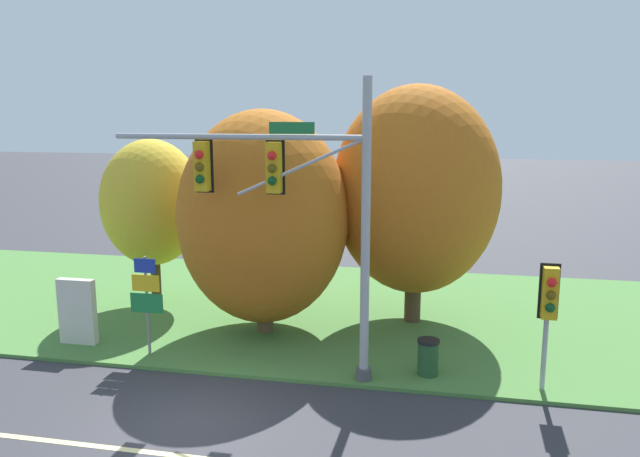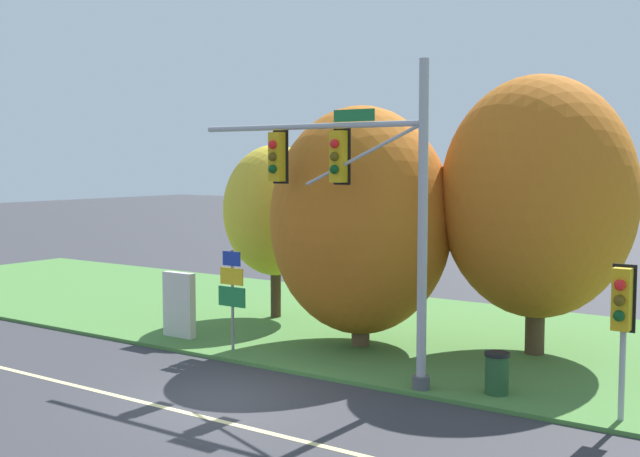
{
  "view_description": "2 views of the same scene",
  "coord_description": "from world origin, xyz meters",
  "px_view_note": "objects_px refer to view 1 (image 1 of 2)",
  "views": [
    {
      "loc": [
        5.19,
        -11.64,
        6.68
      ],
      "look_at": [
        1.87,
        4.65,
        3.54
      ],
      "focal_mm": 35.0,
      "sensor_mm": 36.0,
      "label": 1
    },
    {
      "loc": [
        11.55,
        -13.02,
        5.21
      ],
      "look_at": [
        -0.37,
        4.21,
        3.47
      ],
      "focal_mm": 45.0,
      "sensor_mm": 36.0,
      "label": 2
    }
  ],
  "objects_px": {
    "pedestrian_signal_near_kerb": "(549,301)",
    "info_kiosk": "(77,312)",
    "traffic_signal_mast": "(296,200)",
    "trash_bin": "(428,357)",
    "tree_left_of_mast": "(263,217)",
    "route_sign_post": "(146,295)",
    "tree_behind_signpost": "(416,190)",
    "tree_nearest_road": "(152,203)"
  },
  "relations": [
    {
      "from": "pedestrian_signal_near_kerb",
      "to": "info_kiosk",
      "type": "xyz_separation_m",
      "value": [
        -12.63,
        0.68,
        -1.32
      ]
    },
    {
      "from": "traffic_signal_mast",
      "to": "trash_bin",
      "type": "relative_size",
      "value": 7.93
    },
    {
      "from": "tree_left_of_mast",
      "to": "trash_bin",
      "type": "bearing_deg",
      "value": -24.9
    },
    {
      "from": "pedestrian_signal_near_kerb",
      "to": "route_sign_post",
      "type": "xyz_separation_m",
      "value": [
        -10.28,
        0.32,
        -0.57
      ]
    },
    {
      "from": "tree_behind_signpost",
      "to": "info_kiosk",
      "type": "xyz_separation_m",
      "value": [
        -9.29,
        -3.91,
        -3.24
      ]
    },
    {
      "from": "tree_behind_signpost",
      "to": "tree_nearest_road",
      "type": "bearing_deg",
      "value": 179.29
    },
    {
      "from": "tree_behind_signpost",
      "to": "info_kiosk",
      "type": "height_order",
      "value": "tree_behind_signpost"
    },
    {
      "from": "info_kiosk",
      "to": "traffic_signal_mast",
      "type": "bearing_deg",
      "value": -7.07
    },
    {
      "from": "pedestrian_signal_near_kerb",
      "to": "trash_bin",
      "type": "xyz_separation_m",
      "value": [
        -2.73,
        0.47,
        -1.79
      ]
    },
    {
      "from": "traffic_signal_mast",
      "to": "tree_nearest_road",
      "type": "relative_size",
      "value": 1.3
    },
    {
      "from": "tree_left_of_mast",
      "to": "info_kiosk",
      "type": "relative_size",
      "value": 3.5
    },
    {
      "from": "pedestrian_signal_near_kerb",
      "to": "trash_bin",
      "type": "height_order",
      "value": "pedestrian_signal_near_kerb"
    },
    {
      "from": "pedestrian_signal_near_kerb",
      "to": "tree_behind_signpost",
      "type": "relative_size",
      "value": 0.42
    },
    {
      "from": "pedestrian_signal_near_kerb",
      "to": "tree_nearest_road",
      "type": "height_order",
      "value": "tree_nearest_road"
    },
    {
      "from": "route_sign_post",
      "to": "tree_behind_signpost",
      "type": "relative_size",
      "value": 0.37
    },
    {
      "from": "route_sign_post",
      "to": "tree_nearest_road",
      "type": "distance_m",
      "value": 5.11
    },
    {
      "from": "tree_nearest_road",
      "to": "traffic_signal_mast",
      "type": "bearing_deg",
      "value": -37.99
    },
    {
      "from": "pedestrian_signal_near_kerb",
      "to": "trash_bin",
      "type": "bearing_deg",
      "value": 170.23
    },
    {
      "from": "pedestrian_signal_near_kerb",
      "to": "tree_behind_signpost",
      "type": "height_order",
      "value": "tree_behind_signpost"
    },
    {
      "from": "route_sign_post",
      "to": "info_kiosk",
      "type": "xyz_separation_m",
      "value": [
        -2.36,
        0.36,
        -0.76
      ]
    },
    {
      "from": "info_kiosk",
      "to": "trash_bin",
      "type": "bearing_deg",
      "value": -1.21
    },
    {
      "from": "traffic_signal_mast",
      "to": "tree_left_of_mast",
      "type": "bearing_deg",
      "value": 120.41
    },
    {
      "from": "pedestrian_signal_near_kerb",
      "to": "tree_nearest_road",
      "type": "relative_size",
      "value": 0.55
    },
    {
      "from": "traffic_signal_mast",
      "to": "info_kiosk",
      "type": "height_order",
      "value": "traffic_signal_mast"
    },
    {
      "from": "tree_nearest_road",
      "to": "tree_behind_signpost",
      "type": "distance_m",
      "value": 8.86
    },
    {
      "from": "tree_nearest_road",
      "to": "route_sign_post",
      "type": "bearing_deg",
      "value": -66.5
    },
    {
      "from": "tree_behind_signpost",
      "to": "trash_bin",
      "type": "xyz_separation_m",
      "value": [
        0.62,
        -4.12,
        -3.71
      ]
    },
    {
      "from": "route_sign_post",
      "to": "info_kiosk",
      "type": "relative_size",
      "value": 1.45
    },
    {
      "from": "trash_bin",
      "to": "route_sign_post",
      "type": "bearing_deg",
      "value": -178.86
    },
    {
      "from": "tree_nearest_road",
      "to": "info_kiosk",
      "type": "distance_m",
      "value": 4.8
    },
    {
      "from": "pedestrian_signal_near_kerb",
      "to": "info_kiosk",
      "type": "height_order",
      "value": "pedestrian_signal_near_kerb"
    },
    {
      "from": "trash_bin",
      "to": "info_kiosk",
      "type": "bearing_deg",
      "value": 178.79
    },
    {
      "from": "pedestrian_signal_near_kerb",
      "to": "tree_nearest_road",
      "type": "distance_m",
      "value": 13.12
    },
    {
      "from": "route_sign_post",
      "to": "tree_nearest_road",
      "type": "bearing_deg",
      "value": 113.5
    },
    {
      "from": "pedestrian_signal_near_kerb",
      "to": "info_kiosk",
      "type": "distance_m",
      "value": 12.72
    },
    {
      "from": "info_kiosk",
      "to": "trash_bin",
      "type": "xyz_separation_m",
      "value": [
        9.91,
        -0.21,
        -0.47
      ]
    },
    {
      "from": "traffic_signal_mast",
      "to": "tree_left_of_mast",
      "type": "distance_m",
      "value": 3.53
    },
    {
      "from": "pedestrian_signal_near_kerb",
      "to": "trash_bin",
      "type": "relative_size",
      "value": 3.36
    },
    {
      "from": "route_sign_post",
      "to": "traffic_signal_mast",
      "type": "bearing_deg",
      "value": -6.19
    },
    {
      "from": "route_sign_post",
      "to": "trash_bin",
      "type": "xyz_separation_m",
      "value": [
        7.55,
        0.15,
        -1.23
      ]
    },
    {
      "from": "tree_nearest_road",
      "to": "trash_bin",
      "type": "xyz_separation_m",
      "value": [
        9.45,
        -4.23,
        -3.05
      ]
    },
    {
      "from": "pedestrian_signal_near_kerb",
      "to": "tree_left_of_mast",
      "type": "xyz_separation_m",
      "value": [
        -7.69,
        2.77,
        1.23
      ]
    }
  ]
}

